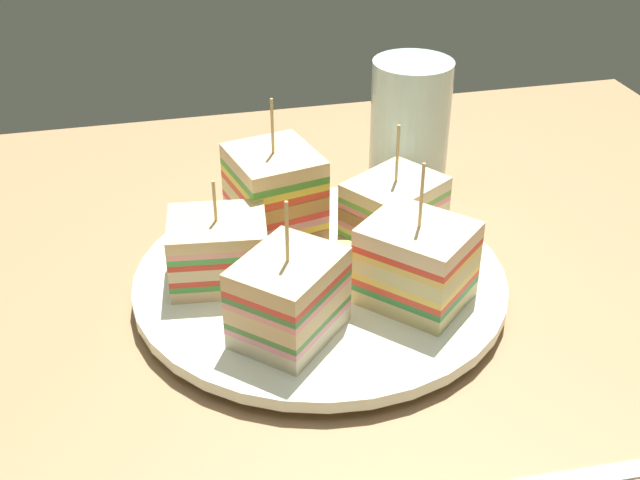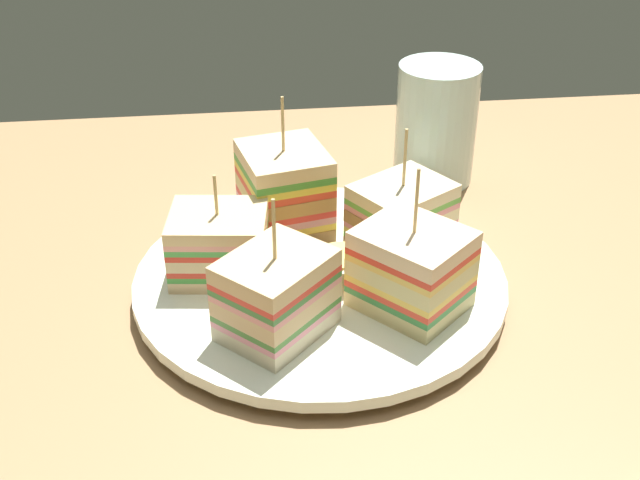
{
  "view_description": "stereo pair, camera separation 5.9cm",
  "coord_description": "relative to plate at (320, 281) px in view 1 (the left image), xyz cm",
  "views": [
    {
      "loc": [
        11.55,
        48.88,
        35.63
      ],
      "look_at": [
        0.0,
        0.0,
        4.65
      ],
      "focal_mm": 45.05,
      "sensor_mm": 36.0,
      "label": 1
    },
    {
      "loc": [
        5.75,
        49.9,
        35.63
      ],
      "look_at": [
        0.0,
        0.0,
        4.65
      ],
      "focal_mm": 45.05,
      "sensor_mm": 36.0,
      "label": 2
    }
  ],
  "objects": [
    {
      "name": "ground_plane",
      "position": [
        0.0,
        0.0,
        -1.9
      ],
      "size": [
        93.19,
        72.62,
        1.8
      ],
      "primitive_type": "cube",
      "color": "#A37A52"
    },
    {
      "name": "plate",
      "position": [
        0.0,
        0.0,
        0.0
      ],
      "size": [
        28.04,
        28.04,
        1.65
      ],
      "color": "white",
      "rests_on": "ground_plane"
    },
    {
      "name": "sandwich_wedge_0",
      "position": [
        3.63,
        6.47,
        3.57
      ],
      "size": [
        8.95,
        8.99,
        10.2
      ],
      "rotation": [
        0.0,
        0.0,
        3.94
      ],
      "color": "beige",
      "rests_on": "plate"
    },
    {
      "name": "sandwich_wedge_1",
      "position": [
        -5.85,
        4.57,
        3.66
      ],
      "size": [
        9.3,
        9.36,
        10.81
      ],
      "rotation": [
        0.0,
        0.0,
        5.46
      ],
      "color": "#D7C586",
      "rests_on": "plate"
    },
    {
      "name": "sandwich_wedge_2",
      "position": [
        -6.72,
        -3.16,
        3.37
      ],
      "size": [
        8.99,
        8.51,
        10.11
      ],
      "rotation": [
        0.0,
        0.0,
        6.85
      ],
      "color": "beige",
      "rests_on": "plate"
    },
    {
      "name": "sandwich_wedge_3",
      "position": [
        2.04,
        -7.14,
        4.12
      ],
      "size": [
        7.8,
        8.37,
        11.45
      ],
      "rotation": [
        0.0,
        0.0,
        8.08
      ],
      "color": "beige",
      "rests_on": "plate"
    },
    {
      "name": "sandwich_wedge_4",
      "position": [
        7.34,
        -1.1,
        3.15
      ],
      "size": [
        7.8,
        6.72,
        8.2
      ],
      "rotation": [
        0.0,
        0.0,
        9.3
      ],
      "color": "beige",
      "rests_on": "plate"
    },
    {
      "name": "chip_pile",
      "position": [
        0.37,
        0.32,
        2.04
      ],
      "size": [
        7.68,
        6.81,
        2.58
      ],
      "color": "#DCC16B",
      "rests_on": "plate"
    },
    {
      "name": "drinking_glass",
      "position": [
        -12.91,
        -17.66,
        3.85
      ],
      "size": [
        7.52,
        7.52,
        11.27
      ],
      "color": "silver",
      "rests_on": "ground_plane"
    }
  ]
}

